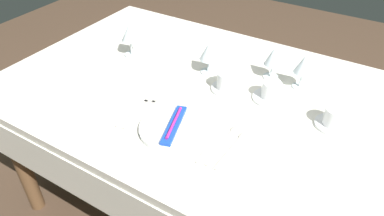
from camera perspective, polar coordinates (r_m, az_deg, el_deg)
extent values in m
plane|color=#4C3828|center=(1.97, 3.03, -15.79)|extent=(6.00, 6.00, 0.00)
cube|color=silver|center=(1.46, 3.93, 1.52)|extent=(1.80, 1.10, 0.04)
cube|color=silver|center=(1.21, -9.25, -15.89)|extent=(1.80, 0.01, 0.18)
cube|color=silver|center=(1.95, 11.55, 6.98)|extent=(1.80, 0.01, 0.18)
cylinder|color=brown|center=(1.91, -25.59, -7.09)|extent=(0.07, 0.07, 0.70)
cylinder|color=brown|center=(2.35, -8.53, 5.58)|extent=(0.07, 0.07, 0.70)
cylinder|color=white|center=(1.27, -2.83, -3.19)|extent=(0.25, 0.25, 0.02)
cube|color=blue|center=(1.26, -2.85, -2.67)|extent=(0.10, 0.21, 0.01)
cylinder|color=#CC268C|center=(1.25, -2.87, -2.28)|extent=(0.06, 0.17, 0.01)
cube|color=beige|center=(1.35, -8.34, -0.99)|extent=(0.02, 0.19, 0.00)
cube|color=beige|center=(1.42, -5.70, 1.30)|extent=(0.02, 0.04, 0.00)
cube|color=beige|center=(1.36, -9.46, -0.79)|extent=(0.02, 0.18, 0.00)
cube|color=beige|center=(1.43, -6.87, 1.40)|extent=(0.02, 0.04, 0.00)
cube|color=beige|center=(1.21, 2.99, -5.96)|extent=(0.02, 0.19, 0.00)
cube|color=beige|center=(1.29, 5.15, -3.15)|extent=(0.02, 0.06, 0.00)
cube|color=beige|center=(1.21, 4.45, -6.22)|extent=(0.02, 0.19, 0.00)
ellipsoid|color=beige|center=(1.28, 6.76, -3.35)|extent=(0.03, 0.04, 0.01)
cube|color=beige|center=(1.19, 5.82, -7.08)|extent=(0.02, 0.18, 0.00)
ellipsoid|color=beige|center=(1.26, 8.06, -4.37)|extent=(0.03, 0.04, 0.01)
cylinder|color=white|center=(1.38, 21.31, -2.47)|extent=(0.13, 0.13, 0.01)
cylinder|color=white|center=(1.36, 21.66, -1.25)|extent=(0.08, 0.08, 0.07)
torus|color=white|center=(1.36, 23.25, -1.66)|extent=(0.05, 0.01, 0.05)
cylinder|color=white|center=(1.45, 12.19, 1.56)|extent=(0.14, 0.14, 0.01)
cylinder|color=white|center=(1.43, 12.39, 2.83)|extent=(0.07, 0.07, 0.07)
torus|color=white|center=(1.42, 13.78, 2.49)|extent=(0.05, 0.01, 0.05)
cylinder|color=white|center=(1.48, 5.48, 3.07)|extent=(0.13, 0.13, 0.01)
cylinder|color=white|center=(1.46, 5.57, 4.38)|extent=(0.08, 0.08, 0.07)
torus|color=white|center=(1.44, 7.06, 4.02)|extent=(0.05, 0.01, 0.05)
cylinder|color=silver|center=(1.75, -9.42, 8.35)|extent=(0.07, 0.07, 0.01)
cylinder|color=silver|center=(1.73, -9.55, 9.50)|extent=(0.01, 0.01, 0.07)
cone|color=silver|center=(1.69, -9.81, 11.70)|extent=(0.08, 0.08, 0.07)
cylinder|color=silver|center=(1.59, 2.56, 5.74)|extent=(0.07, 0.07, 0.01)
cylinder|color=silver|center=(1.57, 2.60, 6.77)|extent=(0.01, 0.01, 0.06)
cone|color=silver|center=(1.54, 2.67, 8.93)|extent=(0.08, 0.08, 0.07)
cylinder|color=silver|center=(1.59, 12.28, 4.84)|extent=(0.06, 0.06, 0.01)
cylinder|color=silver|center=(1.57, 12.43, 5.85)|extent=(0.01, 0.01, 0.06)
cone|color=silver|center=(1.54, 12.77, 8.03)|extent=(0.07, 0.07, 0.08)
cylinder|color=silver|center=(1.55, 16.55, 3.25)|extent=(0.06, 0.06, 0.01)
cylinder|color=silver|center=(1.53, 16.79, 4.36)|extent=(0.01, 0.01, 0.07)
cone|color=silver|center=(1.50, 17.26, 6.64)|extent=(0.07, 0.07, 0.08)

